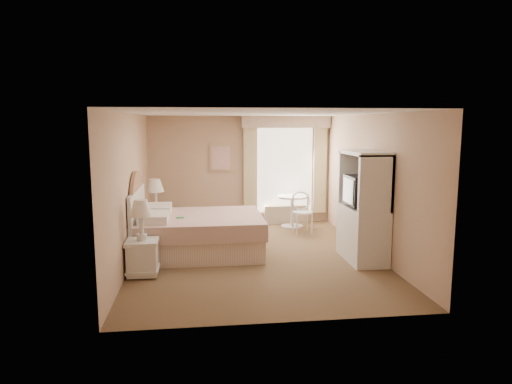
{
  "coord_description": "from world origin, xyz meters",
  "views": [
    {
      "loc": [
        -0.95,
        -7.77,
        2.33
      ],
      "look_at": [
        0.06,
        0.3,
        1.11
      ],
      "focal_mm": 32.0,
      "sensor_mm": 36.0,
      "label": 1
    }
  ],
  "objects": [
    {
      "name": "nightstand_far",
      "position": [
        -1.84,
        1.55,
        0.45
      ],
      "size": [
        0.5,
        0.5,
        1.2
      ],
      "color": "white",
      "rests_on": "room"
    },
    {
      "name": "armoire",
      "position": [
        1.81,
        -0.45,
        0.78
      ],
      "size": [
        0.56,
        1.13,
        1.88
      ],
      "color": "white",
      "rests_on": "room"
    },
    {
      "name": "cafe_chair",
      "position": [
        1.23,
        1.69,
        0.51
      ],
      "size": [
        0.45,
        0.45,
        0.88
      ],
      "rotation": [
        0.0,
        0.0,
        0.06
      ],
      "color": "silver",
      "rests_on": "room"
    },
    {
      "name": "round_table",
      "position": [
        1.13,
        2.2,
        0.48
      ],
      "size": [
        0.67,
        0.67,
        0.71
      ],
      "color": "silver",
      "rests_on": "room"
    },
    {
      "name": "nightstand_near",
      "position": [
        -1.84,
        -0.81,
        0.44
      ],
      "size": [
        0.48,
        0.48,
        1.17
      ],
      "color": "white",
      "rests_on": "room"
    },
    {
      "name": "window",
      "position": [
        1.05,
        2.65,
        1.34
      ],
      "size": [
        2.05,
        0.22,
        2.51
      ],
      "color": "white",
      "rests_on": "room"
    },
    {
      "name": "framed_art",
      "position": [
        -0.45,
        2.71,
        1.55
      ],
      "size": [
        0.52,
        0.04,
        0.62
      ],
      "color": "tan",
      "rests_on": "room"
    },
    {
      "name": "bed",
      "position": [
        -1.11,
        0.34,
        0.39
      ],
      "size": [
        2.32,
        1.83,
        1.62
      ],
      "color": "tan",
      "rests_on": "room"
    },
    {
      "name": "room",
      "position": [
        0.0,
        0.0,
        1.25
      ],
      "size": [
        4.21,
        5.51,
        2.51
      ],
      "color": "brown",
      "rests_on": "ground"
    }
  ]
}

